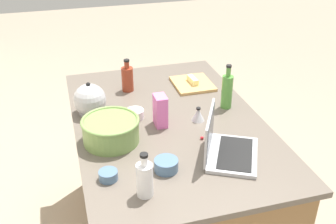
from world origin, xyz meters
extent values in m
cube|color=olive|center=(0.00, 0.00, 0.43)|extent=(1.44, 0.93, 0.87)
cube|color=#60564C|center=(0.00, 0.00, 0.89)|extent=(1.50, 0.99, 0.03)
cube|color=#B7B7BC|center=(-0.40, -0.20, 0.91)|extent=(0.38, 0.34, 0.02)
cube|color=black|center=(-0.41, -0.21, 0.92)|extent=(0.31, 0.26, 0.00)
cube|color=#B7B7BC|center=(-0.35, -0.10, 1.02)|extent=(0.27, 0.15, 0.20)
cube|color=#333842|center=(-0.35, -0.10, 1.02)|extent=(0.24, 0.13, 0.18)
cylinder|color=#72934C|center=(-0.12, 0.32, 0.96)|extent=(0.27, 0.27, 0.12)
cylinder|color=black|center=(-0.12, 0.32, 0.96)|extent=(0.22, 0.22, 0.10)
torus|color=#72934C|center=(-0.12, 0.32, 1.02)|extent=(0.28, 0.28, 0.02)
cylinder|color=white|center=(-0.55, 0.25, 0.97)|extent=(0.07, 0.07, 0.15)
cylinder|color=white|center=(-0.55, 0.25, 1.07)|extent=(0.03, 0.03, 0.04)
cylinder|color=black|center=(-0.55, 0.25, 1.09)|extent=(0.03, 0.03, 0.01)
cylinder|color=#4C8C38|center=(0.05, -0.36, 1.00)|extent=(0.06, 0.06, 0.19)
cylinder|color=#4C8C38|center=(0.05, -0.36, 1.12)|extent=(0.03, 0.03, 0.05)
cylinder|color=black|center=(0.05, -0.36, 1.15)|extent=(0.03, 0.03, 0.01)
cylinder|color=maroon|center=(0.42, 0.14, 0.97)|extent=(0.07, 0.07, 0.15)
cylinder|color=maroon|center=(0.42, 0.14, 1.07)|extent=(0.03, 0.03, 0.04)
cylinder|color=black|center=(0.42, 0.14, 1.10)|extent=(0.03, 0.03, 0.01)
cylinder|color=#ADADB2|center=(0.19, 0.39, 0.91)|extent=(0.13, 0.13, 0.01)
sphere|color=#ADADB2|center=(0.19, 0.39, 0.98)|extent=(0.18, 0.18, 0.18)
cone|color=#ADADB2|center=(0.28, 0.39, 1.00)|extent=(0.08, 0.03, 0.07)
sphere|color=black|center=(0.19, 0.39, 1.07)|extent=(0.02, 0.02, 0.02)
cube|color=tan|center=(0.38, -0.27, 0.91)|extent=(0.26, 0.24, 0.02)
cube|color=#F4E58C|center=(0.38, -0.27, 0.94)|extent=(0.11, 0.04, 0.04)
cylinder|color=slate|center=(-0.42, 0.13, 0.93)|extent=(0.11, 0.11, 0.05)
cylinder|color=white|center=(0.07, 0.17, 0.92)|extent=(0.10, 0.10, 0.05)
cylinder|color=slate|center=(-0.41, 0.38, 0.92)|extent=(0.08, 0.08, 0.04)
cone|color=#B2B2B7|center=(-0.05, -0.15, 0.94)|extent=(0.07, 0.07, 0.07)
cylinder|color=black|center=(-0.05, -0.15, 0.97)|extent=(0.02, 0.02, 0.01)
cube|color=pink|center=(-0.04, 0.05, 0.99)|extent=(0.09, 0.06, 0.17)
sphere|color=blue|center=(0.09, 0.38, 0.91)|extent=(0.02, 0.02, 0.02)
sphere|color=orange|center=(0.03, 0.17, 0.91)|extent=(0.02, 0.02, 0.02)
sphere|color=orange|center=(-0.03, -0.15, 0.91)|extent=(0.02, 0.02, 0.02)
sphere|color=red|center=(-0.23, -0.11, 0.91)|extent=(0.02, 0.02, 0.02)
camera|label=1|loc=(-1.80, 0.51, 1.99)|focal=42.96mm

